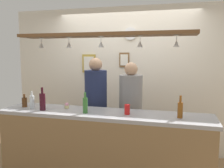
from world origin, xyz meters
The scene contains 20 objects.
back_wall centered at (0.00, 1.10, 1.30)m, with size 4.40×0.06×2.60m, color silver.
bar_counter centered at (0.00, -0.51, 0.70)m, with size 2.70×0.55×1.04m.
overhead_glass_rack centered at (0.00, -0.30, 2.00)m, with size 2.20×0.36×0.04m, color brown.
hanging_wineglass_far_left centered at (-0.89, -0.25, 1.89)m, with size 0.07×0.07×0.13m.
hanging_wineglass_left centered at (-0.45, -0.33, 1.89)m, with size 0.07×0.07×0.13m.
hanging_wineglass_center_left centered at (-0.01, -0.37, 1.89)m, with size 0.07×0.07×0.13m.
hanging_wineglass_center centered at (0.45, -0.31, 1.89)m, with size 0.07×0.07×0.13m.
hanging_wineglass_center_right centered at (0.87, -0.32, 1.89)m, with size 0.07×0.07×0.13m.
person_left_navy_shirt centered at (-0.30, 0.26, 1.03)m, with size 0.34×0.34×1.71m.
person_right_grey_shirt centered at (0.24, 0.26, 0.99)m, with size 0.34×0.34×1.64m.
bottle_soda_clear centered at (-0.98, -0.39, 1.13)m, with size 0.06×0.06×0.23m.
bottle_beer_brown_stubby centered at (-1.13, -0.35, 1.11)m, with size 0.07×0.07×0.18m.
bottle_beer_amber_tall centered at (0.93, -0.37, 1.14)m, with size 0.06×0.06×0.26m.
bottle_beer_green_import centered at (-0.19, -0.45, 1.14)m, with size 0.06×0.06×0.26m.
bottle_wine_dark_red centered at (-0.79, -0.45, 1.16)m, with size 0.08×0.08×0.30m.
drink_can centered at (0.32, -0.37, 1.10)m, with size 0.07×0.07×0.12m, color red.
cupcake centered at (-0.53, -0.27, 1.07)m, with size 0.06×0.06×0.08m.
picture_frame_caricature centered at (-0.71, 1.06, 1.59)m, with size 0.26×0.02×0.34m.
picture_frame_crest centered at (-0.03, 1.06, 1.66)m, with size 0.18×0.02×0.26m.
wall_clock centered at (0.08, 1.05, 2.12)m, with size 0.22×0.22×0.03m, color white.
Camera 1 is at (0.87, -3.12, 1.76)m, focal length 37.98 mm.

